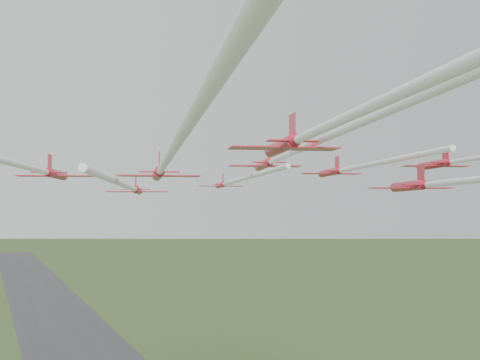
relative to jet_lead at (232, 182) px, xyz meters
name	(u,v)px	position (x,y,z in m)	size (l,w,h in m)	color
runway	(58,319)	(-4.94, 197.01, -54.77)	(38.00, 900.00, 0.04)	#37373A
jet_lead	(232,182)	(0.00, 0.00, 0.00)	(16.31, 55.40, 2.44)	red
jet_row2_left	(130,187)	(-18.85, -9.84, -1.45)	(20.96, 57.49, 2.85)	red
jet_row2_right	(348,169)	(12.66, -14.18, 1.56)	(15.28, 45.73, 2.87)	red
jet_row3_left	(35,169)	(-31.76, -21.59, -0.06)	(18.05, 47.62, 2.74)	red
jet_row3_mid	(292,152)	(-7.42, -34.32, 1.52)	(21.94, 66.13, 2.81)	red
jet_row3_right	(478,158)	(16.54, -35.55, 1.65)	(17.23, 49.75, 2.63)	red
jet_row4_left	(167,159)	(-24.58, -47.33, -0.75)	(19.21, 67.54, 2.57)	red
jet_row4_right	(467,180)	(3.00, -47.95, -1.79)	(21.09, 56.41, 2.72)	red
jet_trail_solo	(334,123)	(-16.36, -56.81, 1.13)	(18.36, 59.71, 2.86)	red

